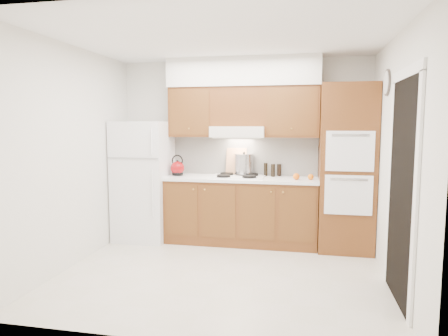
{
  "coord_description": "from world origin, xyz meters",
  "views": [
    {
      "loc": [
        0.88,
        -4.29,
        1.69
      ],
      "look_at": [
        -0.07,
        0.45,
        1.15
      ],
      "focal_mm": 32.0,
      "sensor_mm": 36.0,
      "label": 1
    }
  ],
  "objects_px": {
    "kettle": "(177,168)",
    "stock_pot": "(244,164)",
    "fridge": "(144,181)",
    "oven_cabinet": "(346,168)"
  },
  "relations": [
    {
      "from": "kettle",
      "to": "stock_pot",
      "type": "xyz_separation_m",
      "value": [
        0.94,
        0.2,
        0.06
      ]
    },
    {
      "from": "fridge",
      "to": "oven_cabinet",
      "type": "height_order",
      "value": "oven_cabinet"
    },
    {
      "from": "fridge",
      "to": "stock_pot",
      "type": "height_order",
      "value": "fridge"
    },
    {
      "from": "kettle",
      "to": "oven_cabinet",
      "type": "bearing_deg",
      "value": -17.18
    },
    {
      "from": "fridge",
      "to": "oven_cabinet",
      "type": "relative_size",
      "value": 0.78
    },
    {
      "from": "oven_cabinet",
      "to": "stock_pot",
      "type": "height_order",
      "value": "oven_cabinet"
    },
    {
      "from": "oven_cabinet",
      "to": "kettle",
      "type": "bearing_deg",
      "value": 179.76
    },
    {
      "from": "stock_pot",
      "to": "fridge",
      "type": "bearing_deg",
      "value": -170.31
    },
    {
      "from": "oven_cabinet",
      "to": "kettle",
      "type": "relative_size",
      "value": 11.07
    },
    {
      "from": "fridge",
      "to": "kettle",
      "type": "relative_size",
      "value": 8.65
    }
  ]
}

